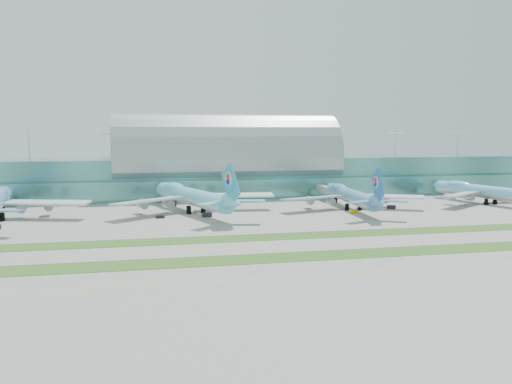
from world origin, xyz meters
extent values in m
plane|color=gray|center=(0.00, 0.00, 0.00)|extent=(700.00, 700.00, 0.00)
cube|color=#3D7A75|center=(0.00, 130.00, 10.00)|extent=(340.00, 42.00, 20.00)
cube|color=#3D7A75|center=(0.00, 106.00, 5.00)|extent=(340.00, 8.00, 10.00)
ellipsoid|color=#9EA5A8|center=(0.00, 130.00, 20.00)|extent=(340.00, 46.20, 16.17)
cylinder|color=white|center=(0.00, 130.00, 28.00)|extent=(0.80, 0.80, 16.00)
cube|color=#B2B7B7|center=(-106.00, 95.00, 5.50)|extent=(3.50, 22.00, 3.00)
cube|color=#B2B7B7|center=(-31.00, 95.00, 5.50)|extent=(3.50, 22.00, 3.00)
cylinder|color=black|center=(-31.00, 85.00, 2.00)|extent=(1.00, 1.00, 4.00)
cube|color=#B2B7B7|center=(44.00, 95.00, 5.50)|extent=(3.50, 22.00, 3.00)
cylinder|color=black|center=(44.00, 85.00, 2.00)|extent=(1.00, 1.00, 4.00)
cube|color=#B2B7B7|center=(119.00, 95.00, 5.50)|extent=(3.50, 22.00, 3.00)
cylinder|color=black|center=(119.00, 85.00, 2.00)|extent=(1.00, 1.00, 4.00)
cube|color=#2D591E|center=(0.00, -28.00, 0.04)|extent=(420.00, 12.00, 0.08)
cube|color=#2D591E|center=(0.00, 2.00, 0.04)|extent=(420.00, 12.00, 0.08)
cube|color=yellow|center=(0.00, -48.00, 0.01)|extent=(420.00, 0.35, 0.01)
cube|color=yellow|center=(0.00, -14.00, 0.01)|extent=(420.00, 0.35, 0.01)
cube|color=yellow|center=(0.00, 18.00, 0.01)|extent=(420.00, 0.35, 0.01)
cube|color=yellow|center=(0.00, 40.00, 0.01)|extent=(420.00, 0.35, 0.01)
cone|color=#5E8FCE|center=(-106.03, 97.03, 6.70)|extent=(7.25, 6.06, 6.81)
cube|color=silver|center=(-82.99, 60.01, 6.26)|extent=(33.92, 17.57, 1.34)
cylinder|color=gray|center=(-88.42, 65.49, 3.95)|extent=(4.24, 6.34, 3.73)
cylinder|color=black|center=(-105.10, 86.27, 1.65)|extent=(1.98, 1.98, 3.29)
cylinder|color=black|center=(-99.21, 56.40, 1.65)|extent=(1.98, 1.98, 3.29)
cylinder|color=#6AD6EB|center=(-25.69, 65.12, 6.73)|extent=(26.35, 67.44, 6.84)
ellipsoid|color=#6AD6EB|center=(-31.24, 83.45, 8.61)|extent=(12.24, 21.78, 4.87)
cone|color=#6AD6EB|center=(-36.36, 100.38, 6.73)|extent=(8.14, 7.26, 6.84)
cone|color=#6AD6EB|center=(-14.51, 28.17, 8.05)|extent=(9.09, 11.38, 6.50)
cube|color=white|center=(-44.06, 57.26, 6.29)|extent=(30.99, 27.22, 1.35)
cylinder|color=gray|center=(-41.03, 64.39, 3.97)|extent=(5.35, 6.89, 3.75)
cube|color=white|center=(-6.05, 68.76, 6.29)|extent=(33.70, 11.25, 1.35)
cylinder|color=gray|center=(-12.53, 73.02, 3.97)|extent=(5.35, 6.89, 3.75)
cube|color=#2FA5D3|center=(-15.15, 30.28, 15.00)|extent=(4.83, 14.07, 15.90)
cylinder|color=silver|center=(-15.47, 31.33, 16.66)|extent=(2.48, 5.36, 5.29)
cylinder|color=black|center=(-33.22, 89.99, 1.65)|extent=(1.99, 1.99, 3.31)
cylinder|color=black|center=(-27.58, 59.94, 1.65)|extent=(1.99, 1.99, 3.31)
cylinder|color=black|center=(-21.25, 61.85, 1.65)|extent=(1.99, 1.99, 3.31)
cylinder|color=#5B9BCA|center=(43.72, 58.74, 5.92)|extent=(10.09, 60.40, 6.01)
ellipsoid|color=#5B9BCA|center=(44.86, 75.54, 7.57)|extent=(6.94, 18.63, 4.28)
cone|color=#5B9BCA|center=(45.92, 91.06, 5.92)|extent=(6.33, 5.25, 6.01)
cone|color=#5B9BCA|center=(41.41, 24.87, 7.08)|extent=(6.29, 9.10, 5.71)
cube|color=silver|center=(26.17, 57.99, 5.53)|extent=(29.93, 15.98, 1.18)
cylinder|color=#94989C|center=(30.88, 62.92, 3.49)|extent=(3.65, 5.55, 3.30)
cube|color=silver|center=(61.00, 55.61, 5.53)|extent=(29.36, 19.28, 1.18)
cylinder|color=#94989C|center=(57.01, 61.14, 3.49)|extent=(3.65, 5.55, 3.30)
cube|color=blue|center=(41.54, 26.80, 13.19)|extent=(1.45, 12.76, 13.98)
cylinder|color=white|center=(41.61, 27.77, 14.65)|extent=(1.19, 4.70, 4.66)
cylinder|color=black|center=(45.27, 81.54, 1.45)|extent=(1.75, 1.75, 2.91)
cylinder|color=black|center=(40.55, 55.06, 1.45)|extent=(1.75, 1.75, 2.91)
cylinder|color=black|center=(46.36, 54.67, 1.45)|extent=(1.75, 1.75, 2.91)
cylinder|color=#6EC8F3|center=(112.81, 62.49, 5.78)|extent=(18.91, 58.61, 5.88)
ellipsoid|color=#6EC8F3|center=(109.11, 78.54, 7.40)|extent=(9.45, 18.67, 4.19)
cone|color=#6EC8F3|center=(105.70, 93.36, 5.78)|extent=(6.79, 5.94, 5.88)
cube|color=silver|center=(96.60, 56.82, 5.41)|extent=(27.41, 22.15, 1.16)
cylinder|color=#9A9CA3|center=(99.61, 62.76, 3.41)|extent=(4.31, 5.81, 3.22)
cylinder|color=#9A9CA3|center=(124.56, 68.51, 3.41)|extent=(4.31, 5.81, 3.22)
cylinder|color=black|center=(107.80, 84.26, 1.42)|extent=(1.71, 1.71, 2.84)
cylinder|color=black|center=(110.88, 58.16, 1.42)|extent=(1.71, 1.71, 2.84)
cylinder|color=black|center=(116.43, 59.43, 1.42)|extent=(1.71, 1.71, 2.84)
cube|color=black|center=(-39.89, 50.56, 0.62)|extent=(3.43, 1.66, 1.25)
cube|color=black|center=(-21.51, 49.19, 0.88)|extent=(4.10, 2.94, 1.76)
cube|color=#C5A00B|center=(39.75, 46.09, 0.76)|extent=(3.35, 2.35, 1.52)
cube|color=black|center=(61.52, 55.45, 0.80)|extent=(4.03, 2.47, 1.59)
camera|label=1|loc=(-52.27, -174.98, 34.34)|focal=40.00mm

